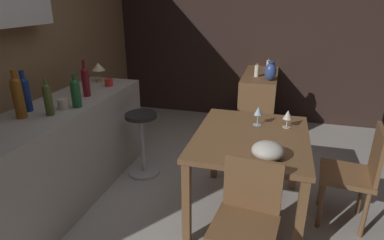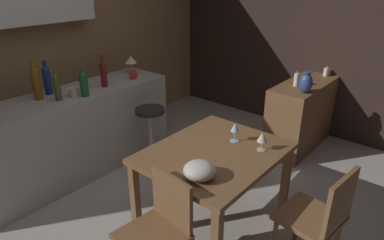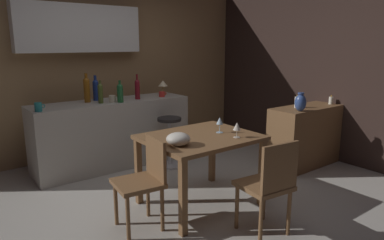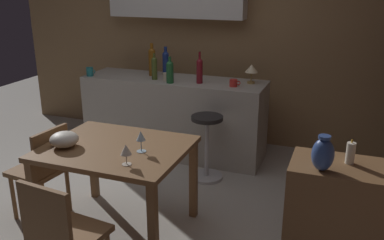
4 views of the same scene
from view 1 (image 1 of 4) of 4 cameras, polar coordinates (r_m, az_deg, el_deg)
ground_plane at (r=2.94m, az=4.24°, el=-16.13°), size 9.00×9.00×0.00m
wall_side_right at (r=4.93m, az=7.32°, el=15.47°), size 0.10×4.40×2.60m
dining_table at (r=2.65m, az=10.45°, el=-4.56°), size 1.10×0.90×0.74m
kitchen_counter at (r=3.14m, az=-22.08°, el=-5.56°), size 2.10×0.60×0.90m
sideboard_cabinet at (r=4.50m, az=11.79°, el=3.02°), size 1.10×0.44×0.82m
chair_near_window at (r=2.16m, az=9.77°, el=-16.84°), size 0.44×0.44×0.83m
chair_by_doorway at (r=2.88m, az=27.30°, el=-8.27°), size 0.44×0.44×0.86m
bar_stool at (r=3.37m, az=-8.85°, el=-3.96°), size 0.34×0.34×0.68m
wine_glass_left at (r=2.80m, az=16.76°, el=0.83°), size 0.08×0.08×0.15m
wine_glass_right at (r=2.78m, az=11.76°, el=1.46°), size 0.07×0.07×0.17m
fruit_bowl at (r=2.24m, az=13.40°, el=-5.35°), size 0.22×0.22×0.12m
wine_bottle_cobalt at (r=2.91m, az=-27.67°, el=4.38°), size 0.08×0.08×0.34m
wine_bottle_green at (r=2.86m, az=-20.11°, el=4.73°), size 0.08×0.08×0.29m
wine_bottle_olive at (r=2.74m, az=-24.39°, el=3.57°), size 0.06×0.06×0.29m
wine_bottle_ruby at (r=3.15m, az=-18.51°, el=6.68°), size 0.07×0.07×0.34m
wine_bottle_amber at (r=2.76m, az=-28.72°, el=3.84°), size 0.08×0.08×0.38m
cup_cream at (r=2.87m, az=-22.05°, el=2.70°), size 0.12×0.09×0.09m
cup_red at (r=3.48m, az=-14.65°, el=6.54°), size 0.12×0.08×0.08m
counter_lamp at (r=3.68m, az=-16.40°, el=8.97°), size 0.14×0.14×0.21m
pillar_candle_tall at (r=4.80m, az=13.52°, el=9.74°), size 0.06×0.06×0.13m
pillar_candle_short at (r=4.20m, az=11.50°, el=8.61°), size 0.06×0.06×0.17m
vase_ceramic_blue at (r=4.02m, az=13.86°, el=8.42°), size 0.14×0.14×0.24m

